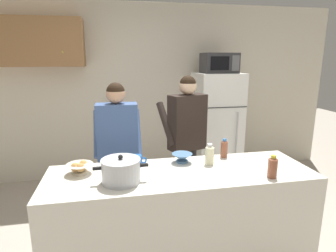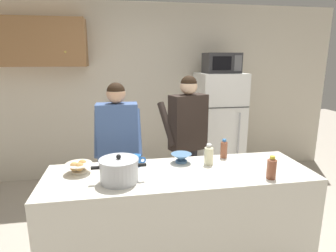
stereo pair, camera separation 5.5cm
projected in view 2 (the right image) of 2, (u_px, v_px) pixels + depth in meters
back_wall_unit at (133, 86)px, 4.29m from camera, size 6.00×0.48×2.60m
kitchen_island at (179, 223)px, 2.38m from camera, size 2.14×0.68×0.92m
refrigerator at (218, 127)px, 4.24m from camera, size 0.64×0.68×1.60m
microwave at (222, 63)px, 4.00m from camera, size 0.48×0.37×0.28m
person_near_pot at (118, 142)px, 2.86m from camera, size 0.49×0.41×1.58m
person_by_sink at (187, 130)px, 3.22m from camera, size 0.59×0.53×1.63m
cooking_pot at (119, 170)px, 2.07m from camera, size 0.40×0.29×0.21m
coffee_mug at (136, 161)px, 2.39m from camera, size 0.13×0.09×0.10m
bread_bowl at (79, 167)px, 2.24m from camera, size 0.21×0.21×0.10m
empty_bowl at (181, 157)px, 2.47m from camera, size 0.18×0.18×0.08m
bottle_near_edge at (224, 149)px, 2.58m from camera, size 0.06×0.06×0.18m
bottle_mid_counter at (272, 168)px, 2.13m from camera, size 0.07×0.07×0.18m
bottle_far_corner at (209, 155)px, 2.41m from camera, size 0.08×0.08×0.18m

